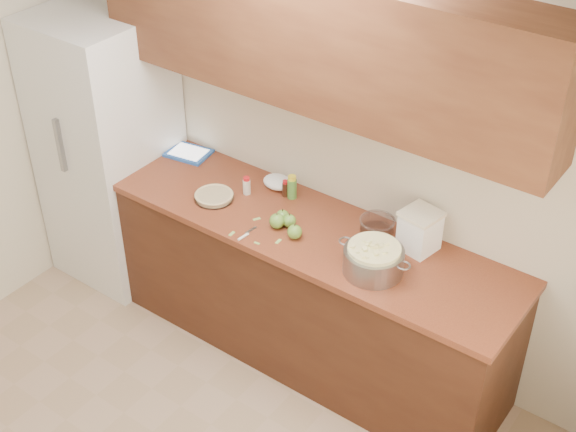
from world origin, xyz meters
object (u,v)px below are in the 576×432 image
Objects in this scene: pie at (214,196)px; tablet at (189,153)px; flour_canister at (420,230)px; colander at (374,260)px.

tablet is (-0.46, 0.29, -0.01)m from pie.
pie is at bearing -166.58° from flour_canister.
flour_canister is 0.79× the size of tablet.
flour_canister is at bearing 13.42° from pie.
colander is 1.79× the size of flour_canister.
colander is (1.08, -0.02, 0.05)m from pie.
colander is at bearing -1.30° from pie.
tablet is at bearing 147.71° from pie.
pie is 1.08m from colander.
pie is 1.01× the size of flour_canister.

